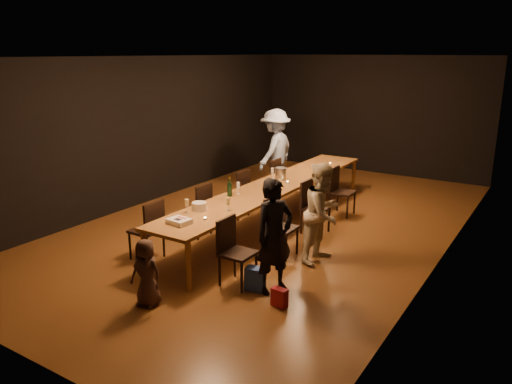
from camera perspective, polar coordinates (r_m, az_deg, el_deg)
The scene contains 30 objects.
ground at distance 9.26m, azimuth 2.00°, elevation -3.67°, with size 10.00×10.00×0.00m, color #4F2D13.
room_shell at distance 8.80m, azimuth 2.13°, elevation 9.20°, with size 6.04×10.04×3.02m.
table at distance 9.06m, azimuth 2.04°, elevation 0.52°, with size 0.90×6.00×0.75m.
chair_right_0 at distance 6.78m, azimuth -2.08°, elevation -6.94°, with size 0.42×0.42×0.93m, color black, non-canonical shape.
chair_right_1 at distance 7.73m, azimuth 2.96°, elevation -4.04°, with size 0.42×0.42×0.93m, color black, non-canonical shape.
chair_right_2 at distance 8.74m, azimuth 6.84°, elevation -1.76°, with size 0.42×0.42×0.93m, color black, non-canonical shape.
chair_right_3 at distance 9.80m, azimuth 9.89°, elevation 0.04°, with size 0.42×0.42×0.93m, color black, non-canonical shape.
chair_left_0 at distance 7.81m, azimuth -12.47°, elevation -4.20°, with size 0.42×0.42×0.93m, color black, non-canonical shape.
chair_left_1 at distance 8.64m, azimuth -6.90°, elevation -1.97°, with size 0.42×0.42×0.93m, color black, non-canonical shape.
chair_left_2 at distance 9.56m, azimuth -2.37°, elevation -0.13°, with size 0.42×0.42×0.93m, color black, non-canonical shape.
chair_left_3 at distance 10.53m, azimuth 1.35°, elevation 1.38°, with size 0.42×0.42×0.93m, color black, non-canonical shape.
woman_birthday at distance 6.50m, azimuth 2.12°, elevation -5.07°, with size 0.56×0.37×1.54m, color black.
woman_tan at distance 7.51m, azimuth 7.66°, elevation -2.39°, with size 0.74×0.57×1.52m, color beige.
man_blue at distance 11.27m, azimuth 2.22°, elevation 4.76°, with size 1.20×0.69×1.86m, color #9AB9EE.
child at distance 6.41m, azimuth -12.43°, elevation -8.98°, with size 0.43×0.28×0.87m, color #422D25.
gift_bag_red at distance 6.37m, azimuth 2.70°, elevation -11.95°, with size 0.20×0.11×0.24m, color #B61B2C.
gift_bag_blue at distance 6.75m, azimuth -0.08°, elevation -9.88°, with size 0.26×0.17×0.32m, color #294EB2.
birthday_cake at distance 7.09m, azimuth -8.77°, elevation -3.32°, with size 0.34×0.28×0.07m.
plate_stack at distance 7.63m, azimuth -6.51°, elevation -1.64°, with size 0.22×0.22×0.13m, color silver.
champagne_bottle at distance 8.30m, azimuth -3.04°, elevation 0.64°, with size 0.08×0.08×0.33m, color black, non-canonical shape.
ice_bucket at distance 9.38m, azimuth 2.86°, elevation 2.09°, with size 0.21×0.21×0.23m, color #B3B3B8.
wineglass_0 at distance 7.54m, azimuth -7.91°, elevation -1.58°, with size 0.06×0.06×0.21m, color beige, non-canonical shape.
wineglass_1 at distance 7.55m, azimuth -3.24°, elevation -1.41°, with size 0.06×0.06×0.21m, color beige, non-canonical shape.
wineglass_2 at distance 8.44m, azimuth -2.03°, elevation 0.44°, with size 0.06×0.06×0.21m, color silver, non-canonical shape.
wineglass_3 at distance 8.62m, azimuth 2.73°, elevation 0.77°, with size 0.06×0.06×0.21m, color beige, non-canonical shape.
wineglass_4 at distance 9.46m, azimuth 1.89°, elevation 2.14°, with size 0.06×0.06×0.21m, color silver, non-canonical shape.
wineglass_5 at distance 9.85m, azimuth 6.52°, elevation 2.58°, with size 0.06×0.06×0.21m, color silver, non-canonical shape.
tealight_near at distance 7.21m, azimuth -5.84°, elevation -3.06°, with size 0.05×0.05×0.03m, color #B2B7B2.
tealight_mid at distance 9.17m, azimuth 3.62°, elevation 1.11°, with size 0.05×0.05×0.03m, color #B2B7B2.
tealight_far at distance 10.82m, azimuth 8.46°, elevation 3.23°, with size 0.05×0.05×0.03m, color #B2B7B2.
Camera 1 is at (4.40, -7.55, 3.08)m, focal length 35.00 mm.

